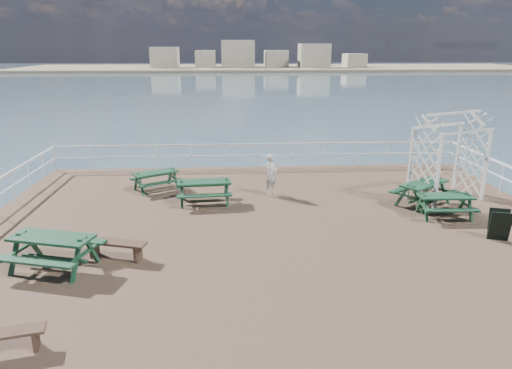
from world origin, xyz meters
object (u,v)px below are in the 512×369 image
object	(u,v)px
picnic_table_c	(424,189)
picnic_table_d	(52,245)
picnic_table_e	(445,201)
flat_bench_far	(1,338)
trellis_arbor	(449,162)
picnic_table_b	(204,187)
picnic_table_a	(156,177)
person	(271,175)
flat_bench_near	(115,246)

from	to	relation	value
picnic_table_c	picnic_table_d	bearing A→B (deg)	165.11
picnic_table_c	picnic_table_e	world-z (taller)	picnic_table_c
flat_bench_far	trellis_arbor	bearing A→B (deg)	21.68
picnic_table_c	picnic_table_b	bearing A→B (deg)	139.72
picnic_table_b	picnic_table_e	size ratio (longest dim) A/B	1.12
picnic_table_d	picnic_table_e	xyz separation A→B (m)	(11.13, 2.87, -0.10)
picnic_table_c	picnic_table_a	bearing A→B (deg)	131.19
picnic_table_e	person	distance (m)	5.91
picnic_table_c	trellis_arbor	bearing A→B (deg)	-6.38
picnic_table_b	flat_bench_far	bearing A→B (deg)	-116.15
picnic_table_b	person	world-z (taller)	person
flat_bench_near	trellis_arbor	xyz separation A→B (m)	(10.57, 4.09, 1.03)
picnic_table_b	person	xyz separation A→B (m)	(2.39, 0.76, 0.18)
picnic_table_b	picnic_table_c	world-z (taller)	picnic_table_c
picnic_table_e	flat_bench_far	xyz separation A→B (m)	(-10.90, -6.12, -0.20)
picnic_table_d	person	distance (m)	7.97
picnic_table_c	person	xyz separation A→B (m)	(-5.09, 1.45, 0.17)
trellis_arbor	flat_bench_far	bearing A→B (deg)	-168.62
picnic_table_e	flat_bench_far	distance (m)	12.50
picnic_table_a	person	distance (m)	4.37
flat_bench_near	person	bearing A→B (deg)	64.37
picnic_table_e	trellis_arbor	distance (m)	2.06
flat_bench_near	person	world-z (taller)	person
picnic_table_c	trellis_arbor	xyz separation A→B (m)	(1.03, 0.56, 0.79)
flat_bench_near	trellis_arbor	distance (m)	11.38
picnic_table_a	trellis_arbor	world-z (taller)	trellis_arbor
picnic_table_d	picnic_table_e	bearing A→B (deg)	30.30
flat_bench_near	flat_bench_far	distance (m)	3.90
picnic_table_d	flat_bench_near	xyz separation A→B (m)	(1.37, 0.48, -0.27)
picnic_table_c	person	distance (m)	5.30
flat_bench_far	trellis_arbor	world-z (taller)	trellis_arbor
picnic_table_e	flat_bench_far	world-z (taller)	picnic_table_e
trellis_arbor	picnic_table_d	bearing A→B (deg)	178.58
picnic_table_a	picnic_table_c	world-z (taller)	picnic_table_c
picnic_table_a	picnic_table_d	xyz separation A→B (m)	(-1.54, -6.30, 0.11)
picnic_table_a	picnic_table_d	bearing A→B (deg)	-134.02
picnic_table_d	flat_bench_far	size ratio (longest dim) A/B	1.54
flat_bench_near	person	distance (m)	6.68
picnic_table_d	flat_bench_far	xyz separation A→B (m)	(0.23, -3.25, -0.30)
picnic_table_c	picnic_table_e	distance (m)	1.15
picnic_table_c	flat_bench_far	distance (m)	12.91
picnic_table_e	person	xyz separation A→B (m)	(-5.31, 2.58, 0.23)
picnic_table_e	trellis_arbor	world-z (taller)	trellis_arbor
picnic_table_a	picnic_table_b	xyz separation A→B (m)	(1.89, -1.61, 0.06)
picnic_table_e	person	size ratio (longest dim) A/B	1.15
flat_bench_near	flat_bench_far	size ratio (longest dim) A/B	1.10
picnic_table_a	flat_bench_far	xyz separation A→B (m)	(-1.31, -9.55, -0.19)
picnic_table_d	flat_bench_far	bearing A→B (deg)	-70.11
trellis_arbor	person	xyz separation A→B (m)	(-6.12, 0.89, -0.62)
picnic_table_d	picnic_table_e	world-z (taller)	picnic_table_d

